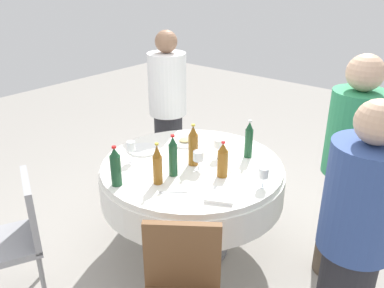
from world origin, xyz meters
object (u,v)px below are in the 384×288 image
object	(u,v)px
wine_glass_inner	(218,144)
chair_inner	(18,232)
plate_far	(144,150)
person_right	(348,169)
bottle_dark_green_right	(116,167)
bottle_amber_left	(157,165)
wine_glass_outer	(264,174)
wine_glass_east	(131,147)
bottle_dark_green_south	(249,140)
plate_front	(186,141)
person_south	(168,113)
dining_table	(192,182)
bottle_amber_near	(193,146)
bottle_amber_outer	(223,160)
wine_glass_left	(198,156)
bottle_dark_green_inner	(173,157)
person_near	(352,251)

from	to	relation	value
wine_glass_inner	chair_inner	world-z (taller)	wine_glass_inner
plate_far	person_right	xyz separation A→B (m)	(-0.52, 1.37, 0.08)
bottle_dark_green_right	bottle_amber_left	xyz separation A→B (m)	(-0.18, 0.19, 0.00)
wine_glass_outer	wine_glass_east	distance (m)	0.96
bottle_dark_green_south	wine_glass_east	size ratio (longest dim) A/B	1.88
bottle_dark_green_right	plate_front	size ratio (longest dim) A/B	1.12
plate_far	person_south	world-z (taller)	person_south
bottle_amber_left	person_south	bearing A→B (deg)	-140.67
dining_table	bottle_amber_near	distance (m)	0.29
bottle_amber_outer	plate_far	distance (m)	0.71
wine_glass_left	wine_glass_east	size ratio (longest dim) A/B	0.92
bottle_amber_left	bottle_dark_green_inner	bearing A→B (deg)	178.60
bottle_dark_green_south	bottle_amber_outer	distance (m)	0.36
bottle_amber_near	wine_glass_east	size ratio (longest dim) A/B	1.99
bottle_amber_outer	person_south	distance (m)	1.16
bottle_dark_green_south	person_south	xyz separation A→B (m)	(-0.20, -0.98, -0.07)
wine_glass_left	person_south	size ratio (longest dim) A/B	0.09
wine_glass_left	chair_inner	distance (m)	1.25
bottle_dark_green_inner	wine_glass_outer	xyz separation A→B (m)	(-0.25, 0.55, -0.04)
wine_glass_inner	person_near	distance (m)	1.27
person_right	wine_glass_outer	bearing A→B (deg)	-68.24
person_south	plate_far	bearing A→B (deg)	-116.44
plate_front	person_south	size ratio (longest dim) A/B	0.16
bottle_amber_near	bottle_amber_left	bearing A→B (deg)	-0.95
dining_table	wine_glass_left	distance (m)	0.28
wine_glass_inner	plate_far	bearing A→B (deg)	-62.65
wine_glass_outer	plate_far	bearing A→B (deg)	-84.19
wine_glass_inner	wine_glass_east	bearing A→B (deg)	-45.21
wine_glass_outer	person_right	distance (m)	0.57
bottle_dark_green_south	person_near	xyz separation A→B (m)	(0.67, 0.99, -0.07)
bottle_dark_green_right	chair_inner	size ratio (longest dim) A/B	0.31
person_south	person_near	size ratio (longest dim) A/B	1.00
person_right	person_south	bearing A→B (deg)	-118.82
bottle_dark_green_south	bottle_amber_left	distance (m)	0.75
plate_front	bottle_amber_outer	bearing A→B (deg)	64.11
person_near	plate_front	bearing A→B (deg)	-96.10
wine_glass_inner	bottle_amber_outer	bearing A→B (deg)	41.68
wine_glass_left	bottle_amber_left	bearing A→B (deg)	-15.93
bottle_dark_green_south	bottle_dark_green_right	bearing A→B (deg)	-25.87
bottle_dark_green_inner	plate_front	world-z (taller)	bottle_dark_green_inner
wine_glass_east	person_right	distance (m)	1.48
person_right	bottle_dark_green_inner	bearing A→B (deg)	-80.01
person_near	chair_inner	world-z (taller)	person_near
person_right	bottle_amber_left	bearing A→B (deg)	-74.61
wine_glass_east	chair_inner	world-z (taller)	wine_glass_east
bottle_amber_outer	wine_glass_east	xyz separation A→B (m)	(0.23, -0.64, -0.01)
bottle_amber_left	person_near	xyz separation A→B (m)	(-0.03, 1.23, -0.06)
person_right	person_near	xyz separation A→B (m)	(0.77, 0.30, -0.02)
bottle_dark_green_right	plate_far	xyz separation A→B (m)	(-0.47, -0.24, -0.12)
bottle_dark_green_inner	wine_glass_outer	distance (m)	0.60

